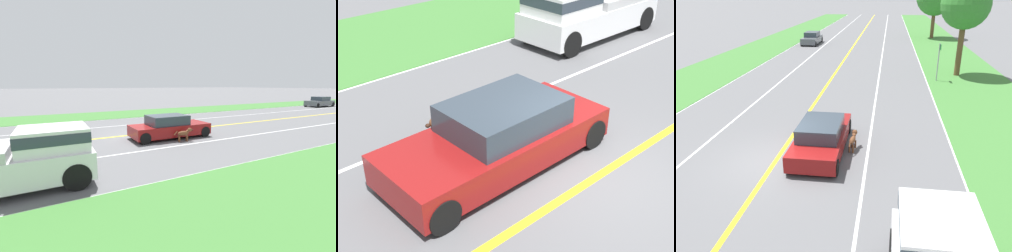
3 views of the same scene
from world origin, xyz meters
The scene contains 8 objects.
ground_plane centered at (0.00, 0.00, 0.00)m, with size 400.00×400.00×0.00m, color #5B5B5E.
centre_divider_line centered at (0.00, 0.00, 0.00)m, with size 0.18×160.00×0.01m, color yellow.
lane_edge_line_right centered at (7.00, 0.00, 0.00)m, with size 0.14×160.00×0.01m, color white.
lane_dash_same_dir centered at (3.50, 0.00, 0.00)m, with size 0.10×160.00×0.01m, color white.
grass_verge_right centered at (10.00, 0.00, 0.01)m, with size 6.00×160.00×0.03m, color #3D7533.
ego_car centered at (1.61, 1.17, 0.62)m, with size 1.90×4.66×1.33m.
dog centered at (2.86, 1.46, 0.47)m, with size 0.32×1.16×0.76m.
pickup_truck centered at (5.41, -6.20, 0.92)m, with size 2.02×5.20×1.79m.
Camera 2 is at (-4.18, 6.34, 5.21)m, focal length 50.00 mm.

